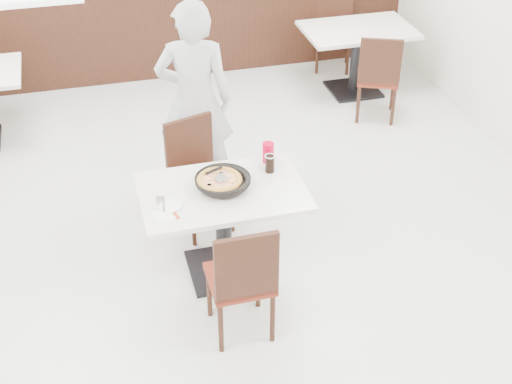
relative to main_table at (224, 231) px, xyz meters
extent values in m
plane|color=beige|center=(0.08, 0.14, -0.38)|extent=(7.00, 7.00, 0.00)
cube|color=black|center=(0.08, 3.62, 0.18)|extent=(5.90, 0.03, 1.10)
cylinder|color=black|center=(0.03, -0.03, 0.39)|extent=(0.14, 0.14, 0.04)
cylinder|color=black|center=(0.01, 0.03, 0.42)|extent=(0.41, 0.41, 0.01)
cylinder|color=#B48136|center=(-0.02, 0.02, 0.44)|extent=(0.33, 0.33, 0.02)
cube|color=silver|center=(0.00, 0.02, 0.47)|extent=(0.10, 0.11, 0.00)
cube|color=white|center=(-0.46, -0.20, 0.38)|extent=(0.17, 0.17, 0.00)
cylinder|color=white|center=(-0.40, -0.11, 0.38)|extent=(0.17, 0.17, 0.01)
cube|color=silver|center=(-0.44, -0.10, 0.39)|extent=(0.04, 0.17, 0.00)
cylinder|color=black|center=(0.40, 0.15, 0.44)|extent=(0.08, 0.08, 0.13)
cylinder|color=#BD0021|center=(0.43, 0.29, 0.45)|extent=(0.10, 0.10, 0.16)
imported|color=silver|center=(0.03, 1.18, 0.51)|extent=(0.73, 0.57, 1.78)
camera|label=1|loc=(-0.87, -4.19, 3.25)|focal=50.00mm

